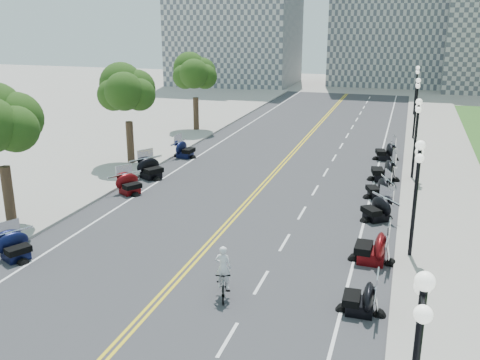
% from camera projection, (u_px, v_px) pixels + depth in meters
% --- Properties ---
extents(ground, '(160.00, 160.00, 0.00)m').
position_uv_depth(ground, '(184.00, 271.00, 21.45)').
color(ground, gray).
extents(road, '(16.00, 90.00, 0.01)m').
position_uv_depth(road, '(254.00, 195.00, 30.57)').
color(road, '#333335').
rests_on(road, ground).
extents(centerline_yellow_a, '(0.12, 90.00, 0.00)m').
position_uv_depth(centerline_yellow_a, '(252.00, 195.00, 30.61)').
color(centerline_yellow_a, yellow).
rests_on(centerline_yellow_a, road).
extents(centerline_yellow_b, '(0.12, 90.00, 0.00)m').
position_uv_depth(centerline_yellow_b, '(256.00, 196.00, 30.54)').
color(centerline_yellow_b, yellow).
rests_on(centerline_yellow_b, road).
extents(edge_line_north, '(0.12, 90.00, 0.00)m').
position_uv_depth(edge_line_north, '(368.00, 207.00, 28.72)').
color(edge_line_north, white).
rests_on(edge_line_north, road).
extents(edge_line_south, '(0.12, 90.00, 0.00)m').
position_uv_depth(edge_line_south, '(152.00, 185.00, 32.42)').
color(edge_line_south, white).
rests_on(edge_line_south, road).
extents(lane_dash_5, '(0.12, 2.00, 0.00)m').
position_uv_depth(lane_dash_5, '(228.00, 339.00, 16.88)').
color(lane_dash_5, white).
rests_on(lane_dash_5, road).
extents(lane_dash_6, '(0.12, 2.00, 0.00)m').
position_uv_depth(lane_dash_6, '(261.00, 282.00, 20.53)').
color(lane_dash_6, white).
rests_on(lane_dash_6, road).
extents(lane_dash_7, '(0.12, 2.00, 0.00)m').
position_uv_depth(lane_dash_7, '(285.00, 242.00, 24.17)').
color(lane_dash_7, white).
rests_on(lane_dash_7, road).
extents(lane_dash_8, '(0.12, 2.00, 0.00)m').
position_uv_depth(lane_dash_8, '(302.00, 213.00, 27.82)').
color(lane_dash_8, white).
rests_on(lane_dash_8, road).
extents(lane_dash_9, '(0.12, 2.00, 0.00)m').
position_uv_depth(lane_dash_9, '(315.00, 190.00, 31.47)').
color(lane_dash_9, white).
rests_on(lane_dash_9, road).
extents(lane_dash_10, '(0.12, 2.00, 0.00)m').
position_uv_depth(lane_dash_10, '(326.00, 172.00, 35.12)').
color(lane_dash_10, white).
rests_on(lane_dash_10, road).
extents(lane_dash_11, '(0.12, 2.00, 0.00)m').
position_uv_depth(lane_dash_11, '(334.00, 158.00, 38.77)').
color(lane_dash_11, white).
rests_on(lane_dash_11, road).
extents(lane_dash_12, '(0.12, 2.00, 0.00)m').
position_uv_depth(lane_dash_12, '(341.00, 146.00, 42.42)').
color(lane_dash_12, white).
rests_on(lane_dash_12, road).
extents(lane_dash_13, '(0.12, 2.00, 0.00)m').
position_uv_depth(lane_dash_13, '(347.00, 136.00, 46.07)').
color(lane_dash_13, white).
rests_on(lane_dash_13, road).
extents(lane_dash_14, '(0.12, 2.00, 0.00)m').
position_uv_depth(lane_dash_14, '(352.00, 127.00, 49.71)').
color(lane_dash_14, white).
rests_on(lane_dash_14, road).
extents(lane_dash_15, '(0.12, 2.00, 0.00)m').
position_uv_depth(lane_dash_15, '(357.00, 119.00, 53.36)').
color(lane_dash_15, white).
rests_on(lane_dash_15, road).
extents(lane_dash_16, '(0.12, 2.00, 0.00)m').
position_uv_depth(lane_dash_16, '(361.00, 113.00, 57.01)').
color(lane_dash_16, white).
rests_on(lane_dash_16, road).
extents(lane_dash_17, '(0.12, 2.00, 0.00)m').
position_uv_depth(lane_dash_17, '(364.00, 107.00, 60.66)').
color(lane_dash_17, white).
rests_on(lane_dash_17, road).
extents(lane_dash_18, '(0.12, 2.00, 0.00)m').
position_uv_depth(lane_dash_18, '(367.00, 102.00, 64.31)').
color(lane_dash_18, white).
rests_on(lane_dash_18, road).
extents(lane_dash_19, '(0.12, 2.00, 0.00)m').
position_uv_depth(lane_dash_19, '(370.00, 98.00, 67.96)').
color(lane_dash_19, white).
rests_on(lane_dash_19, road).
extents(sidewalk_north, '(5.00, 90.00, 0.15)m').
position_uv_depth(sidewalk_north, '(449.00, 214.00, 27.52)').
color(sidewalk_north, '#9E9991').
rests_on(sidewalk_north, ground).
extents(sidewalk_south, '(5.00, 90.00, 0.15)m').
position_uv_depth(sidewalk_south, '(93.00, 178.00, 33.58)').
color(sidewalk_south, '#9E9991').
rests_on(sidewalk_south, ground).
extents(street_lamp_2, '(0.50, 1.20, 4.90)m').
position_uv_depth(street_lamp_2, '(415.00, 200.00, 21.86)').
color(street_lamp_2, black).
rests_on(street_lamp_2, sidewalk_north).
extents(street_lamp_3, '(0.50, 1.20, 4.90)m').
position_uv_depth(street_lamp_3, '(415.00, 139.00, 32.81)').
color(street_lamp_3, black).
rests_on(street_lamp_3, sidewalk_north).
extents(street_lamp_4, '(0.50, 1.20, 4.90)m').
position_uv_depth(street_lamp_4, '(416.00, 109.00, 43.75)').
color(street_lamp_4, black).
rests_on(street_lamp_4, sidewalk_north).
extents(street_lamp_5, '(0.50, 1.20, 4.90)m').
position_uv_depth(street_lamp_5, '(416.00, 91.00, 54.70)').
color(street_lamp_5, black).
rests_on(street_lamp_5, sidewalk_north).
extents(tree_2, '(4.80, 4.80, 9.20)m').
position_uv_depth(tree_2, '(0.00, 130.00, 24.78)').
color(tree_2, '#235619').
rests_on(tree_2, sidewalk_south).
extents(tree_3, '(4.80, 4.80, 9.20)m').
position_uv_depth(tree_3, '(127.00, 96.00, 35.73)').
color(tree_3, '#235619').
rests_on(tree_3, sidewalk_south).
extents(tree_4, '(4.80, 4.80, 9.20)m').
position_uv_depth(tree_4, '(195.00, 77.00, 46.67)').
color(tree_4, '#235619').
rests_on(tree_4, sidewalk_south).
extents(motorcycle_n_5, '(1.83, 1.83, 1.27)m').
position_uv_depth(motorcycle_n_5, '(360.00, 296.00, 18.26)').
color(motorcycle_n_5, black).
rests_on(motorcycle_n_5, road).
extents(motorcycle_n_6, '(2.20, 2.20, 1.49)m').
position_uv_depth(motorcycle_n_6, '(372.00, 245.00, 22.04)').
color(motorcycle_n_6, '#590A0C').
rests_on(motorcycle_n_6, road).
extents(motorcycle_n_7, '(2.70, 2.70, 1.34)m').
position_uv_depth(motorcycle_n_7, '(376.00, 208.00, 26.66)').
color(motorcycle_n_7, black).
rests_on(motorcycle_n_7, road).
extents(motorcycle_n_8, '(2.40, 2.40, 1.30)m').
position_uv_depth(motorcycle_n_8, '(378.00, 187.00, 29.98)').
color(motorcycle_n_8, black).
rests_on(motorcycle_n_8, road).
extents(motorcycle_n_9, '(2.49, 2.49, 1.50)m').
position_uv_depth(motorcycle_n_9, '(383.00, 169.00, 33.19)').
color(motorcycle_n_9, black).
rests_on(motorcycle_n_9, road).
extents(motorcycle_n_10, '(2.37, 2.37, 1.40)m').
position_uv_depth(motorcycle_n_10, '(385.00, 150.00, 38.06)').
color(motorcycle_n_10, black).
rests_on(motorcycle_n_10, road).
extents(motorcycle_s_5, '(2.45, 2.45, 1.28)m').
position_uv_depth(motorcycle_s_5, '(15.00, 245.00, 22.33)').
color(motorcycle_s_5, black).
rests_on(motorcycle_s_5, road).
extents(motorcycle_s_7, '(2.55, 2.55, 1.30)m').
position_uv_depth(motorcycle_s_7, '(129.00, 183.00, 30.73)').
color(motorcycle_s_7, '#590A0C').
rests_on(motorcycle_s_7, road).
extents(motorcycle_s_8, '(2.83, 2.83, 1.44)m').
position_uv_depth(motorcycle_s_8, '(151.00, 167.00, 33.68)').
color(motorcycle_s_8, black).
rests_on(motorcycle_s_8, road).
extents(motorcycle_s_9, '(2.08, 2.08, 1.35)m').
position_uv_depth(motorcycle_s_9, '(185.00, 148.00, 38.73)').
color(motorcycle_s_9, black).
rests_on(motorcycle_s_9, road).
extents(bicycle, '(1.09, 1.96, 1.13)m').
position_uv_depth(bicycle, '(223.00, 283.00, 19.32)').
color(bicycle, '#A51414').
rests_on(bicycle, road).
extents(cyclist_rider, '(0.60, 0.39, 1.65)m').
position_uv_depth(cyclist_rider, '(223.00, 247.00, 18.92)').
color(cyclist_rider, silver).
rests_on(cyclist_rider, bicycle).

